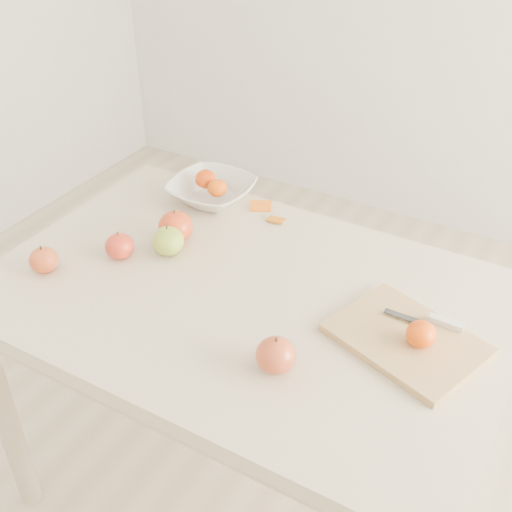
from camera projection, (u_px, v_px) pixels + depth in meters
The scene contains 15 objects.
ground at pixel (248, 489), 1.91m from camera, with size 3.50×3.50×0.00m, color #C6B293.
table at pixel (246, 324), 1.54m from camera, with size 1.20×0.80×0.75m.
cutting_board at pixel (406, 339), 1.34m from camera, with size 0.30×0.22×0.02m, color tan.
board_tangerine at pixel (421, 334), 1.30m from camera, with size 0.06×0.06×0.05m, color #DB4007.
fruit_bowl at pixel (211, 191), 1.82m from camera, with size 0.23×0.23×0.06m, color silver.
bowl_tangerine_near at pixel (206, 179), 1.82m from camera, with size 0.06×0.06×0.05m, color #D74907.
bowl_tangerine_far at pixel (217, 188), 1.78m from camera, with size 0.06×0.06×0.05m, color #E85E08.
orange_peel_a at pixel (261, 207), 1.80m from camera, with size 0.06×0.04×0.00m, color orange.
orange_peel_b at pixel (276, 220), 1.74m from camera, with size 0.04×0.04×0.00m, color #C3650D.
paring_knife at pixel (439, 322), 1.36m from camera, with size 0.17×0.05×0.01m.
apple_green at pixel (168, 241), 1.59m from camera, with size 0.08×0.08×0.07m, color olive.
apple_red_d at pixel (44, 260), 1.53m from camera, with size 0.07×0.07×0.06m, color maroon.
apple_red_b at pixel (120, 246), 1.58m from camera, with size 0.07×0.07×0.07m, color maroon.
apple_red_a at pixel (176, 227), 1.64m from camera, with size 0.09×0.09×0.08m, color #A21311.
apple_red_e at pixel (276, 355), 1.26m from camera, with size 0.08×0.08×0.07m, color maroon.
Camera 1 is at (0.61, -1.00, 1.67)m, focal length 45.00 mm.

